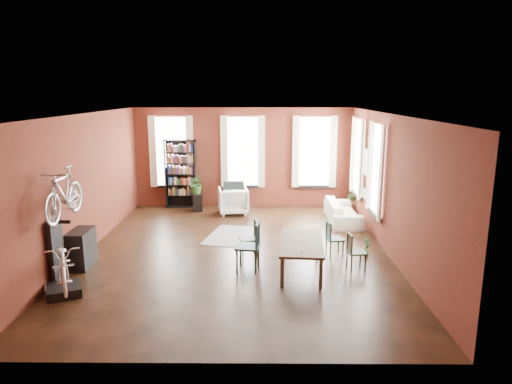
{
  "coord_description": "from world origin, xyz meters",
  "views": [
    {
      "loc": [
        0.55,
        -10.16,
        3.68
      ],
      "look_at": [
        0.46,
        0.6,
        1.31
      ],
      "focal_mm": 32.0,
      "sensor_mm": 36.0,
      "label": 1
    }
  ],
  "objects_px": {
    "dining_chair_d": "(335,239)",
    "dining_chair_b": "(249,239)",
    "bookshelf": "(181,174)",
    "cream_sofa": "(343,208)",
    "dining_chair_a": "(248,246)",
    "dining_chair_c": "(356,252)",
    "bike_trainer": "(64,290)",
    "dining_table": "(301,256)",
    "white_armchair": "(233,199)",
    "console_table": "(82,248)",
    "bicycle_floor": "(62,244)",
    "plant_stand": "(197,202)"
  },
  "relations": [
    {
      "from": "white_armchair",
      "to": "plant_stand",
      "type": "bearing_deg",
      "value": -22.96
    },
    {
      "from": "bookshelf",
      "to": "plant_stand",
      "type": "relative_size",
      "value": 3.98
    },
    {
      "from": "bookshelf",
      "to": "cream_sofa",
      "type": "xyz_separation_m",
      "value": [
        4.95,
        -1.7,
        -0.69
      ]
    },
    {
      "from": "cream_sofa",
      "to": "console_table",
      "type": "bearing_deg",
      "value": 119.33
    },
    {
      "from": "dining_chair_d",
      "to": "plant_stand",
      "type": "height_order",
      "value": "dining_chair_d"
    },
    {
      "from": "dining_chair_d",
      "to": "white_armchair",
      "type": "bearing_deg",
      "value": 23.42
    },
    {
      "from": "dining_chair_d",
      "to": "bookshelf",
      "type": "bearing_deg",
      "value": 32.26
    },
    {
      "from": "cream_sofa",
      "to": "plant_stand",
      "type": "height_order",
      "value": "cream_sofa"
    },
    {
      "from": "dining_chair_a",
      "to": "bookshelf",
      "type": "bearing_deg",
      "value": -148.26
    },
    {
      "from": "dining_table",
      "to": "bike_trainer",
      "type": "relative_size",
      "value": 3.22
    },
    {
      "from": "dining_table",
      "to": "dining_chair_b",
      "type": "bearing_deg",
      "value": 147.94
    },
    {
      "from": "white_armchair",
      "to": "plant_stand",
      "type": "distance_m",
      "value": 1.2
    },
    {
      "from": "console_table",
      "to": "plant_stand",
      "type": "distance_m",
      "value": 5.03
    },
    {
      "from": "bookshelf",
      "to": "bike_trainer",
      "type": "relative_size",
      "value": 3.7
    },
    {
      "from": "dining_chair_d",
      "to": "console_table",
      "type": "relative_size",
      "value": 0.99
    },
    {
      "from": "plant_stand",
      "to": "bicycle_floor",
      "type": "relative_size",
      "value": 0.34
    },
    {
      "from": "dining_chair_b",
      "to": "white_armchair",
      "type": "relative_size",
      "value": 0.96
    },
    {
      "from": "bookshelf",
      "to": "dining_chair_c",
      "type": "bearing_deg",
      "value": -49.59
    },
    {
      "from": "bookshelf",
      "to": "dining_chair_b",
      "type": "bearing_deg",
      "value": -63.47
    },
    {
      "from": "white_armchair",
      "to": "console_table",
      "type": "xyz_separation_m",
      "value": [
        -3.01,
        -4.37,
        -0.05
      ]
    },
    {
      "from": "dining_table",
      "to": "bike_trainer",
      "type": "bearing_deg",
      "value": -160.28
    },
    {
      "from": "dining_table",
      "to": "dining_chair_b",
      "type": "xyz_separation_m",
      "value": [
        -1.12,
        0.84,
        0.1
      ]
    },
    {
      "from": "dining_chair_d",
      "to": "console_table",
      "type": "height_order",
      "value": "console_table"
    },
    {
      "from": "dining_chair_c",
      "to": "bookshelf",
      "type": "relative_size",
      "value": 0.36
    },
    {
      "from": "white_armchair",
      "to": "dining_table",
      "type": "bearing_deg",
      "value": 101.71
    },
    {
      "from": "dining_chair_a",
      "to": "dining_chair_c",
      "type": "height_order",
      "value": "dining_chair_a"
    },
    {
      "from": "cream_sofa",
      "to": "plant_stand",
      "type": "distance_m",
      "value": 4.53
    },
    {
      "from": "dining_chair_d",
      "to": "bookshelf",
      "type": "relative_size",
      "value": 0.36
    },
    {
      "from": "console_table",
      "to": "plant_stand",
      "type": "height_order",
      "value": "console_table"
    },
    {
      "from": "cream_sofa",
      "to": "plant_stand",
      "type": "xyz_separation_m",
      "value": [
        -4.37,
        1.17,
        -0.13
      ]
    },
    {
      "from": "cream_sofa",
      "to": "dining_chair_a",
      "type": "bearing_deg",
      "value": 144.44
    },
    {
      "from": "bike_trainer",
      "to": "bicycle_floor",
      "type": "distance_m",
      "value": 0.9
    },
    {
      "from": "dining_chair_b",
      "to": "console_table",
      "type": "height_order",
      "value": "dining_chair_b"
    },
    {
      "from": "dining_chair_b",
      "to": "bike_trainer",
      "type": "height_order",
      "value": "dining_chair_b"
    },
    {
      "from": "dining_chair_b",
      "to": "plant_stand",
      "type": "xyz_separation_m",
      "value": [
        -1.71,
        4.07,
        -0.15
      ]
    },
    {
      "from": "dining_chair_c",
      "to": "bike_trainer",
      "type": "bearing_deg",
      "value": 94.47
    },
    {
      "from": "plant_stand",
      "to": "bookshelf",
      "type": "bearing_deg",
      "value": 137.61
    },
    {
      "from": "dining_chair_a",
      "to": "white_armchair",
      "type": "height_order",
      "value": "dining_chair_a"
    },
    {
      "from": "dining_chair_d",
      "to": "dining_chair_b",
      "type": "bearing_deg",
      "value": 81.64
    },
    {
      "from": "bookshelf",
      "to": "bike_trainer",
      "type": "xyz_separation_m",
      "value": [
        -1.08,
        -6.64,
        -1.01
      ]
    },
    {
      "from": "dining_chair_c",
      "to": "plant_stand",
      "type": "height_order",
      "value": "dining_chair_c"
    },
    {
      "from": "bookshelf",
      "to": "bike_trainer",
      "type": "bearing_deg",
      "value": -99.23
    },
    {
      "from": "dining_table",
      "to": "white_armchair",
      "type": "bearing_deg",
      "value": 114.77
    },
    {
      "from": "white_armchair",
      "to": "cream_sofa",
      "type": "relative_size",
      "value": 0.43
    },
    {
      "from": "dining_chair_a",
      "to": "white_armchair",
      "type": "bearing_deg",
      "value": -164.21
    },
    {
      "from": "dining_chair_a",
      "to": "dining_chair_b",
      "type": "height_order",
      "value": "dining_chair_a"
    },
    {
      "from": "dining_chair_c",
      "to": "dining_table",
      "type": "bearing_deg",
      "value": 84.57
    },
    {
      "from": "dining_chair_d",
      "to": "cream_sofa",
      "type": "bearing_deg",
      "value": -24.99
    },
    {
      "from": "white_armchair",
      "to": "plant_stand",
      "type": "xyz_separation_m",
      "value": [
        -1.15,
        0.3,
        -0.17
      ]
    },
    {
      "from": "console_table",
      "to": "bicycle_floor",
      "type": "height_order",
      "value": "bicycle_floor"
    }
  ]
}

